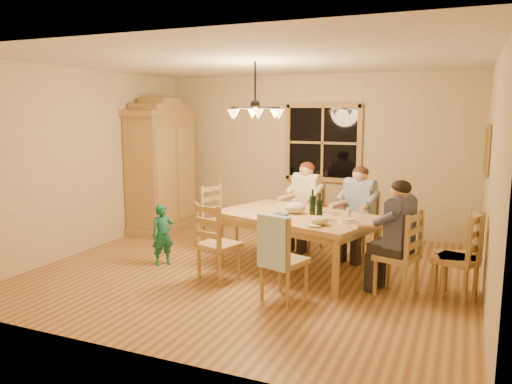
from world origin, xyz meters
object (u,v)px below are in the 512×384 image
at_px(adult_woman, 306,195).
at_px(wine_bottle_a, 313,202).
at_px(dining_table, 297,221).
at_px(child, 163,235).
at_px(chair_end_right, 396,269).
at_px(chair_end_left, 220,232).
at_px(chair_far_right, 358,239).
at_px(chair_near_left, 219,257).
at_px(chair_spare_back, 455,270).
at_px(wine_bottle_b, 320,206).
at_px(chair_far_left, 306,229).
at_px(armoire, 162,171).
at_px(chandelier, 255,112).
at_px(chair_spare_front, 455,273).
at_px(adult_slate_man, 398,223).
at_px(chair_near_right, 284,274).
at_px(adult_plaid_man, 359,201).

height_order(adult_woman, wine_bottle_a, adult_woman).
distance_m(dining_table, child, 1.84).
bearing_deg(chair_end_right, chair_end_left, 90.00).
xyz_separation_m(chair_far_right, chair_near_left, (-1.40, -1.56, 0.00)).
relative_size(chair_end_right, child, 1.18).
bearing_deg(chair_spare_back, wine_bottle_b, 77.39).
distance_m(chair_far_left, chair_near_left, 1.90).
distance_m(armoire, adult_woman, 2.72).
xyz_separation_m(chandelier, chair_end_left, (-0.84, 0.64, -1.77)).
bearing_deg(chair_near_left, chair_far_left, 90.00).
xyz_separation_m(dining_table, wine_bottle_b, (0.36, -0.21, 0.26)).
bearing_deg(chair_near_left, wine_bottle_a, 57.54).
bearing_deg(chair_near_left, wine_bottle_b, 43.33).
height_order(chair_near_left, chair_end_left, same).
bearing_deg(chair_spare_front, adult_slate_man, 121.42).
bearing_deg(wine_bottle_a, adult_slate_man, -21.76).
distance_m(adult_woman, wine_bottle_a, 1.08).
height_order(armoire, adult_woman, armoire).
height_order(armoire, chair_end_right, armoire).
bearing_deg(wine_bottle_b, adult_woman, 114.23).
height_order(dining_table, wine_bottle_b, wine_bottle_b).
bearing_deg(wine_bottle_a, wine_bottle_b, -56.94).
relative_size(chair_spare_front, chair_spare_back, 1.00).
height_order(chair_far_right, chair_end_left, same).
bearing_deg(chair_far_right, chair_end_right, 136.64).
distance_m(dining_table, chair_near_left, 1.13).
distance_m(armoire, chair_spare_front, 5.16).
distance_m(dining_table, wine_bottle_b, 0.49).
xyz_separation_m(adult_woman, adult_slate_man, (1.54, -1.46, 0.00)).
relative_size(wine_bottle_b, chair_spare_back, 0.33).
relative_size(chair_near_right, child, 1.18).
distance_m(adult_woman, adult_slate_man, 2.12).
relative_size(adult_plaid_man, wine_bottle_b, 2.65).
height_order(chair_end_right, adult_slate_man, adult_slate_man).
height_order(chair_near_left, adult_woman, adult_woman).
bearing_deg(chair_near_right, chair_spare_front, 40.96).
bearing_deg(child, adult_plaid_man, -22.72).
bearing_deg(child, chair_spare_back, -45.96).
height_order(dining_table, child, child).
bearing_deg(chair_spare_back, adult_woman, 46.68).
xyz_separation_m(armoire, chair_far_right, (3.56, -0.46, -0.75)).
height_order(chair_far_left, wine_bottle_a, wine_bottle_a).
xyz_separation_m(adult_plaid_man, chair_spare_back, (1.31, -0.97, -0.54)).
xyz_separation_m(chair_far_left, chair_end_left, (-1.13, -0.65, 0.00)).
distance_m(chair_far_left, chair_spare_back, 2.49).
relative_size(adult_plaid_man, chair_spare_front, 0.88).
bearing_deg(chair_spare_back, wine_bottle_a, 68.92).
bearing_deg(chair_spare_front, chair_near_right, 133.30).
relative_size(adult_woman, wine_bottle_a, 2.65).
relative_size(chair_near_left, child, 1.18).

